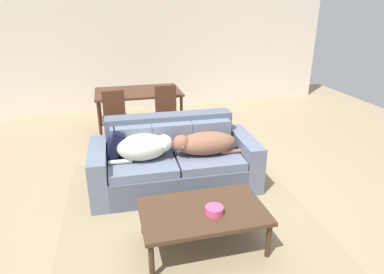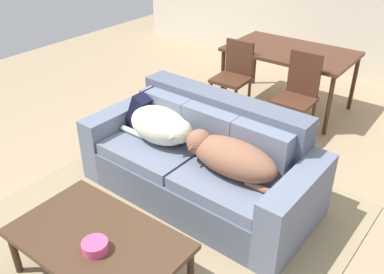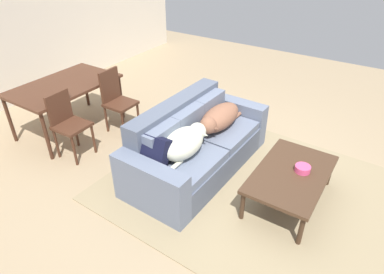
{
  "view_description": "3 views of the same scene",
  "coord_description": "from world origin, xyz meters",
  "px_view_note": "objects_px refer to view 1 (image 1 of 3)",
  "views": [
    {
      "loc": [
        -0.96,
        -3.52,
        2.24
      ],
      "look_at": [
        0.02,
        0.35,
        0.63
      ],
      "focal_mm": 31.71,
      "sensor_mm": 36.0,
      "label": 1
    },
    {
      "loc": [
        1.55,
        -2.19,
        2.37
      ],
      "look_at": [
        -0.37,
        0.36,
        0.52
      ],
      "focal_mm": 39.09,
      "sensor_mm": 36.0,
      "label": 2
    },
    {
      "loc": [
        -3.22,
        -1.59,
        2.7
      ],
      "look_at": [
        -0.45,
        0.22,
        0.61
      ],
      "focal_mm": 31.55,
      "sensor_mm": 36.0,
      "label": 3
    }
  ],
  "objects_px": {
    "dining_chair_near_right": "(167,112)",
    "couch": "(174,161)",
    "dog_on_left_cushion": "(145,147)",
    "coffee_table": "(203,213)",
    "throw_pillow_by_left_arm": "(114,144)",
    "dog_on_right_cushion": "(204,143)",
    "dining_chair_near_left": "(115,115)",
    "dining_table": "(138,94)",
    "bowl_on_coffee_table": "(214,210)"
  },
  "relations": [
    {
      "from": "dining_chair_near_right",
      "to": "couch",
      "type": "bearing_deg",
      "value": -97.6
    },
    {
      "from": "dog_on_left_cushion",
      "to": "coffee_table",
      "type": "xyz_separation_m",
      "value": [
        0.4,
        -1.14,
        -0.25
      ]
    },
    {
      "from": "throw_pillow_by_left_arm",
      "to": "dog_on_right_cushion",
      "type": "bearing_deg",
      "value": -11.48
    },
    {
      "from": "throw_pillow_by_left_arm",
      "to": "dining_chair_near_left",
      "type": "distance_m",
      "value": 1.49
    },
    {
      "from": "coffee_table",
      "to": "dining_chair_near_right",
      "type": "height_order",
      "value": "dining_chair_near_right"
    },
    {
      "from": "couch",
      "to": "dining_table",
      "type": "relative_size",
      "value": 1.39
    },
    {
      "from": "throw_pillow_by_left_arm",
      "to": "bowl_on_coffee_table",
      "type": "relative_size",
      "value": 2.13
    },
    {
      "from": "coffee_table",
      "to": "couch",
      "type": "bearing_deg",
      "value": 91.45
    },
    {
      "from": "couch",
      "to": "bowl_on_coffee_table",
      "type": "relative_size",
      "value": 12.31
    },
    {
      "from": "coffee_table",
      "to": "dining_table",
      "type": "distance_m",
      "value": 3.4
    },
    {
      "from": "couch",
      "to": "dog_on_right_cushion",
      "type": "distance_m",
      "value": 0.47
    },
    {
      "from": "bowl_on_coffee_table",
      "to": "dining_chair_near_right",
      "type": "bearing_deg",
      "value": 88.44
    },
    {
      "from": "bowl_on_coffee_table",
      "to": "dining_table",
      "type": "relative_size",
      "value": 0.11
    },
    {
      "from": "dining_table",
      "to": "dog_on_right_cushion",
      "type": "bearing_deg",
      "value": -75.88
    },
    {
      "from": "throw_pillow_by_left_arm",
      "to": "couch",
      "type": "bearing_deg",
      "value": -6.11
    },
    {
      "from": "couch",
      "to": "dining_table",
      "type": "height_order",
      "value": "couch"
    },
    {
      "from": "coffee_table",
      "to": "dining_table",
      "type": "xyz_separation_m",
      "value": [
        -0.25,
        3.37,
        0.32
      ]
    },
    {
      "from": "coffee_table",
      "to": "bowl_on_coffee_table",
      "type": "xyz_separation_m",
      "value": [
        0.08,
        -0.09,
        0.07
      ]
    },
    {
      "from": "dog_on_left_cushion",
      "to": "dining_chair_near_left",
      "type": "distance_m",
      "value": 1.7
    },
    {
      "from": "throw_pillow_by_left_arm",
      "to": "dining_table",
      "type": "height_order",
      "value": "throw_pillow_by_left_arm"
    },
    {
      "from": "couch",
      "to": "dining_chair_near_left",
      "type": "distance_m",
      "value": 1.71
    },
    {
      "from": "coffee_table",
      "to": "dining_chair_near_right",
      "type": "distance_m",
      "value": 2.76
    },
    {
      "from": "couch",
      "to": "dining_chair_near_left",
      "type": "xyz_separation_m",
      "value": [
        -0.66,
        1.57,
        0.17
      ]
    },
    {
      "from": "dining_table",
      "to": "coffee_table",
      "type": "bearing_deg",
      "value": -85.8
    },
    {
      "from": "dog_on_right_cushion",
      "to": "dining_table",
      "type": "height_order",
      "value": "dining_table"
    },
    {
      "from": "dog_on_left_cushion",
      "to": "dog_on_right_cushion",
      "type": "bearing_deg",
      "value": -1.1
    },
    {
      "from": "throw_pillow_by_left_arm",
      "to": "dining_chair_near_left",
      "type": "height_order",
      "value": "dining_chair_near_left"
    },
    {
      "from": "dog_on_left_cushion",
      "to": "dining_chair_near_right",
      "type": "relative_size",
      "value": 0.82
    },
    {
      "from": "dog_on_right_cushion",
      "to": "couch",
      "type": "bearing_deg",
      "value": 159.86
    },
    {
      "from": "dog_on_right_cushion",
      "to": "dining_chair_near_right",
      "type": "bearing_deg",
      "value": 97.19
    },
    {
      "from": "bowl_on_coffee_table",
      "to": "couch",
      "type": "bearing_deg",
      "value": 94.95
    },
    {
      "from": "throw_pillow_by_left_arm",
      "to": "dining_chair_near_right",
      "type": "xyz_separation_m",
      "value": [
        0.91,
        1.43,
        -0.1
      ]
    },
    {
      "from": "dog_on_right_cushion",
      "to": "throw_pillow_by_left_arm",
      "type": "xyz_separation_m",
      "value": [
        -1.08,
        0.22,
        0.02
      ]
    },
    {
      "from": "couch",
      "to": "dining_table",
      "type": "distance_m",
      "value": 2.17
    },
    {
      "from": "coffee_table",
      "to": "dog_on_left_cushion",
      "type": "bearing_deg",
      "value": 109.4
    },
    {
      "from": "dining_chair_near_left",
      "to": "dining_chair_near_right",
      "type": "height_order",
      "value": "dining_chair_near_right"
    },
    {
      "from": "throw_pillow_by_left_arm",
      "to": "dining_table",
      "type": "relative_size",
      "value": 0.24
    },
    {
      "from": "bowl_on_coffee_table",
      "to": "dining_table",
      "type": "bearing_deg",
      "value": 95.47
    },
    {
      "from": "dog_on_left_cushion",
      "to": "dining_chair_near_left",
      "type": "bearing_deg",
      "value": 101.48
    },
    {
      "from": "dog_on_right_cushion",
      "to": "dining_table",
      "type": "relative_size",
      "value": 0.62
    },
    {
      "from": "throw_pillow_by_left_arm",
      "to": "dining_table",
      "type": "bearing_deg",
      "value": 76.16
    },
    {
      "from": "dog_on_left_cushion",
      "to": "coffee_table",
      "type": "distance_m",
      "value": 1.23
    },
    {
      "from": "dog_on_right_cushion",
      "to": "dining_table",
      "type": "bearing_deg",
      "value": 105.7
    },
    {
      "from": "dog_on_left_cushion",
      "to": "dog_on_right_cushion",
      "type": "distance_m",
      "value": 0.72
    },
    {
      "from": "couch",
      "to": "bowl_on_coffee_table",
      "type": "distance_m",
      "value": 1.34
    },
    {
      "from": "couch",
      "to": "dog_on_right_cushion",
      "type": "bearing_deg",
      "value": -20.14
    },
    {
      "from": "throw_pillow_by_left_arm",
      "to": "dining_chair_near_left",
      "type": "xyz_separation_m",
      "value": [
        0.06,
        1.49,
        -0.11
      ]
    },
    {
      "from": "throw_pillow_by_left_arm",
      "to": "dining_chair_near_right",
      "type": "distance_m",
      "value": 1.7
    },
    {
      "from": "dining_table",
      "to": "throw_pillow_by_left_arm",
      "type": "bearing_deg",
      "value": -103.84
    },
    {
      "from": "dining_table",
      "to": "dog_on_left_cushion",
      "type": "bearing_deg",
      "value": -93.92
    }
  ]
}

